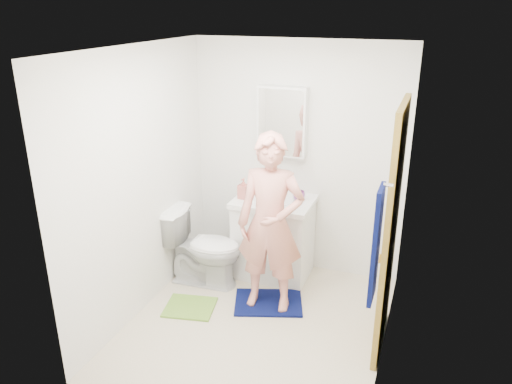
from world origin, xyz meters
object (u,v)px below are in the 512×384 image
at_px(toilet, 204,247).
at_px(soap_dispenser, 244,188).
at_px(towel, 376,245).
at_px(medicine_cabinet, 282,122).
at_px(man, 270,224).
at_px(vanity_cabinet, 274,239).
at_px(toothbrush_cup, 299,195).

xyz_separation_m(toilet, soap_dispenser, (0.31, 0.33, 0.56)).
relative_size(towel, soap_dispenser, 3.76).
bearing_deg(medicine_cabinet, toilet, -133.87).
bearing_deg(medicine_cabinet, towel, -55.39).
distance_m(medicine_cabinet, man, 1.12).
xyz_separation_m(towel, toilet, (-1.79, 1.08, -0.85)).
height_order(vanity_cabinet, towel, towel).
height_order(towel, soap_dispenser, towel).
xyz_separation_m(vanity_cabinet, soap_dispenser, (-0.30, -0.08, 0.56)).
bearing_deg(man, toilet, 161.15).
distance_m(vanity_cabinet, towel, 2.08).
relative_size(towel, toilet, 1.01).
xyz_separation_m(soap_dispenser, toothbrush_cup, (0.54, 0.15, -0.06)).
relative_size(medicine_cabinet, man, 0.42).
xyz_separation_m(medicine_cabinet, man, (0.16, -0.82, -0.74)).
height_order(medicine_cabinet, toilet, medicine_cabinet).
distance_m(towel, toilet, 2.26).
height_order(toilet, man, man).
distance_m(towel, man, 1.41).
xyz_separation_m(toilet, toothbrush_cup, (0.85, 0.48, 0.50)).
bearing_deg(towel, man, 138.78).
bearing_deg(medicine_cabinet, man, -78.73).
bearing_deg(soap_dispenser, vanity_cabinet, 14.76).
relative_size(towel, toothbrush_cup, 6.82).
bearing_deg(soap_dispenser, towel, -43.53).
relative_size(vanity_cabinet, medicine_cabinet, 1.14).
xyz_separation_m(medicine_cabinet, toothbrush_cup, (0.24, -0.15, -0.70)).
distance_m(medicine_cabinet, soap_dispenser, 0.77).
distance_m(towel, toothbrush_cup, 1.85).
bearing_deg(vanity_cabinet, toilet, -146.15).
bearing_deg(toilet, toothbrush_cup, -63.62).
relative_size(soap_dispenser, man, 0.13).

